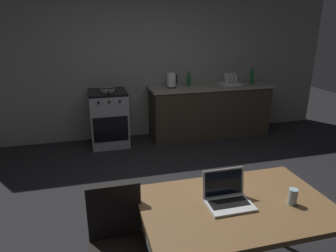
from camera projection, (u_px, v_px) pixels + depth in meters
The scene contains 13 objects.
ground_plane at pixel (185, 215), 3.34m from camera, with size 12.00×12.00×0.00m, color black.
back_wall at pixel (157, 58), 5.35m from camera, with size 6.40×0.10×2.76m, color gray.
kitchen_counter at pixel (209, 110), 5.54m from camera, with size 2.16×0.64×0.91m.
stove_oven at pixel (109, 118), 5.11m from camera, with size 0.60×0.62×0.91m.
dining_table at pixel (236, 212), 2.23m from camera, with size 1.36×0.88×0.75m.
chair at pixel (117, 241), 2.16m from camera, with size 0.40×0.40×0.91m.
laptop at pixel (228, 198), 2.20m from camera, with size 0.32×0.25×0.23m.
electric_kettle at pixel (172, 80), 5.19m from camera, with size 0.18×0.16×0.26m.
bottle at pixel (252, 76), 5.49m from camera, with size 0.07×0.07×0.30m.
frying_pan at pixel (108, 90), 4.93m from camera, with size 0.24×0.41×0.05m.
drinking_glass at pixel (293, 197), 2.19m from camera, with size 0.06×0.06×0.12m.
dish_rack at pixel (230, 82), 5.47m from camera, with size 0.34×0.26×0.21m.
bottle_b at pixel (189, 79), 5.34m from camera, with size 0.07×0.07×0.25m.
Camera 1 is at (-0.90, -2.71, 1.99)m, focal length 33.10 mm.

